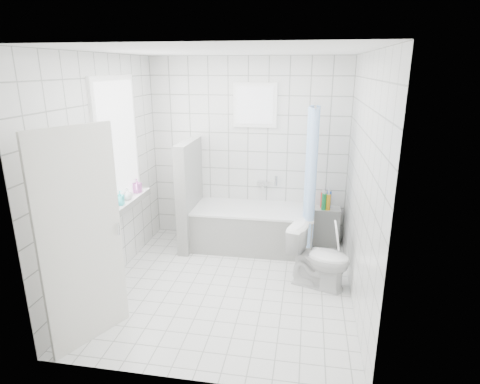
# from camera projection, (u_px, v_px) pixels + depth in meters

# --- Properties ---
(ground) EXTENTS (3.00, 3.00, 0.00)m
(ground) POSITION_uv_depth(u_px,v_px,m) (228.00, 286.00, 4.69)
(ground) COLOR white
(ground) RESTS_ON ground
(ceiling) EXTENTS (3.00, 3.00, 0.00)m
(ceiling) POSITION_uv_depth(u_px,v_px,m) (226.00, 51.00, 3.91)
(ceiling) COLOR white
(ceiling) RESTS_ON ground
(wall_back) EXTENTS (2.80, 0.02, 2.60)m
(wall_back) POSITION_uv_depth(u_px,v_px,m) (248.00, 151.00, 5.71)
(wall_back) COLOR white
(wall_back) RESTS_ON ground
(wall_front) EXTENTS (2.80, 0.02, 2.60)m
(wall_front) POSITION_uv_depth(u_px,v_px,m) (186.00, 234.00, 2.89)
(wall_front) COLOR white
(wall_front) RESTS_ON ground
(wall_left) EXTENTS (0.02, 3.00, 2.60)m
(wall_left) POSITION_uv_depth(u_px,v_px,m) (106.00, 173.00, 4.52)
(wall_left) COLOR white
(wall_left) RESTS_ON ground
(wall_right) EXTENTS (0.02, 3.00, 2.60)m
(wall_right) POSITION_uv_depth(u_px,v_px,m) (362.00, 185.00, 4.08)
(wall_right) COLOR white
(wall_right) RESTS_ON ground
(window_left) EXTENTS (0.01, 0.90, 1.40)m
(window_left) POSITION_uv_depth(u_px,v_px,m) (119.00, 143.00, 4.71)
(window_left) COLOR white
(window_left) RESTS_ON wall_left
(window_back) EXTENTS (0.50, 0.01, 0.50)m
(window_back) POSITION_uv_depth(u_px,v_px,m) (255.00, 105.00, 5.46)
(window_back) COLOR white
(window_back) RESTS_ON wall_back
(window_sill) EXTENTS (0.18, 1.02, 0.08)m
(window_sill) POSITION_uv_depth(u_px,v_px,m) (128.00, 202.00, 4.92)
(window_sill) COLOR white
(window_sill) RESTS_ON wall_left
(door) EXTENTS (0.39, 0.74, 2.00)m
(door) POSITION_uv_depth(u_px,v_px,m) (82.00, 240.00, 3.51)
(door) COLOR silver
(door) RESTS_ON ground
(bathtub) EXTENTS (1.65, 0.77, 0.58)m
(bathtub) POSITION_uv_depth(u_px,v_px,m) (253.00, 228.00, 5.64)
(bathtub) COLOR white
(bathtub) RESTS_ON ground
(partition_wall) EXTENTS (0.15, 0.85, 1.50)m
(partition_wall) POSITION_uv_depth(u_px,v_px,m) (190.00, 194.00, 5.60)
(partition_wall) COLOR white
(partition_wall) RESTS_ON ground
(tiled_ledge) EXTENTS (0.40, 0.24, 0.55)m
(tiled_ledge) POSITION_uv_depth(u_px,v_px,m) (325.00, 226.00, 5.72)
(tiled_ledge) COLOR white
(tiled_ledge) RESTS_ON ground
(toilet) EXTENTS (0.79, 0.59, 0.71)m
(toilet) POSITION_uv_depth(u_px,v_px,m) (319.00, 257.00, 4.60)
(toilet) COLOR white
(toilet) RESTS_ON ground
(curtain_rod) EXTENTS (0.02, 0.80, 0.02)m
(curtain_rod) POSITION_uv_depth(u_px,v_px,m) (315.00, 105.00, 4.98)
(curtain_rod) COLOR silver
(curtain_rod) RESTS_ON wall_back
(shower_curtain) EXTENTS (0.14, 0.48, 1.78)m
(shower_curtain) POSITION_uv_depth(u_px,v_px,m) (311.00, 177.00, 5.13)
(shower_curtain) COLOR #559CFC
(shower_curtain) RESTS_ON curtain_rod
(tub_faucet) EXTENTS (0.18, 0.06, 0.06)m
(tub_faucet) POSITION_uv_depth(u_px,v_px,m) (263.00, 183.00, 5.77)
(tub_faucet) COLOR silver
(tub_faucet) RESTS_ON wall_back
(sill_bottles) EXTENTS (0.16, 0.80, 0.30)m
(sill_bottles) POSITION_uv_depth(u_px,v_px,m) (122.00, 194.00, 4.72)
(sill_bottles) COLOR #E45876
(sill_bottles) RESTS_ON window_sill
(ledge_bottles) EXTENTS (0.14, 0.16, 0.24)m
(ledge_bottles) POSITION_uv_depth(u_px,v_px,m) (326.00, 201.00, 5.59)
(ledge_bottles) COLOR red
(ledge_bottles) RESTS_ON tiled_ledge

